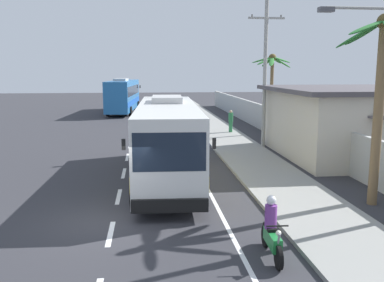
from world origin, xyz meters
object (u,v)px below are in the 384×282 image
object	(u,v)px
motorcycle_trailing	(272,232)
palm_second	(381,74)
coach_bus_far_lane	(123,95)
pedestrian_near_kerb	(231,121)
palm_nearest	(272,74)
utility_pole_mid	(265,67)
motorcycle_beside_bus	(197,136)
coach_bus_foreground	(168,137)

from	to	relation	value
motorcycle_trailing	palm_second	world-z (taller)	palm_second
coach_bus_far_lane	motorcycle_trailing	bearing A→B (deg)	-81.33
pedestrian_near_kerb	palm_second	bearing A→B (deg)	-90.19
pedestrian_near_kerb	palm_nearest	xyz separation A→B (m)	(2.85, -1.01, 3.59)
motorcycle_trailing	utility_pole_mid	bearing A→B (deg)	75.13
motorcycle_trailing	palm_nearest	xyz separation A→B (m)	(6.05, 20.45, 3.96)
pedestrian_near_kerb	palm_second	distance (m)	18.05
coach_bus_far_lane	pedestrian_near_kerb	world-z (taller)	coach_bus_far_lane
motorcycle_beside_bus	palm_nearest	bearing A→B (deg)	32.66
pedestrian_near_kerb	palm_second	xyz separation A→B (m)	(1.76, -17.58, 3.71)
pedestrian_near_kerb	coach_bus_far_lane	bearing A→B (deg)	111.73
motorcycle_beside_bus	utility_pole_mid	xyz separation A→B (m)	(4.13, -0.93, 4.43)
motorcycle_beside_bus	palm_second	distance (m)	14.23
motorcycle_beside_bus	motorcycle_trailing	bearing A→B (deg)	-90.11
palm_second	motorcycle_trailing	bearing A→B (deg)	-141.99
coach_bus_foreground	utility_pole_mid	bearing A→B (deg)	48.03
pedestrian_near_kerb	motorcycle_trailing	bearing A→B (deg)	-104.42
motorcycle_trailing	pedestrian_near_kerb	bearing A→B (deg)	81.50
motorcycle_trailing	utility_pole_mid	distance (m)	16.79
coach_bus_far_lane	pedestrian_near_kerb	bearing A→B (deg)	-62.35
coach_bus_far_lane	palm_nearest	bearing A→B (deg)	-57.00
coach_bus_far_lane	palm_nearest	distance (m)	22.16
motorcycle_trailing	palm_nearest	world-z (taller)	palm_nearest
motorcycle_trailing	palm_nearest	bearing A→B (deg)	73.51
utility_pole_mid	coach_bus_far_lane	bearing A→B (deg)	113.46
coach_bus_far_lane	motorcycle_beside_bus	bearing A→B (deg)	-75.04
coach_bus_far_lane	utility_pole_mid	world-z (taller)	utility_pole_mid
coach_bus_foreground	palm_nearest	size ratio (longest dim) A/B	1.91
pedestrian_near_kerb	palm_second	world-z (taller)	palm_second
motorcycle_trailing	palm_second	size ratio (longest dim) A/B	0.29
coach_bus_foreground	coach_bus_far_lane	xyz separation A→B (m)	(-3.63, 30.43, 0.16)
motorcycle_trailing	coach_bus_far_lane	bearing A→B (deg)	98.67
coach_bus_far_lane	motorcycle_trailing	xyz separation A→B (m)	(5.93, -38.91, -1.40)
coach_bus_foreground	pedestrian_near_kerb	world-z (taller)	coach_bus_foreground
motorcycle_trailing	utility_pole_mid	world-z (taller)	utility_pole_mid
pedestrian_near_kerb	utility_pole_mid	bearing A→B (deg)	-86.62
coach_bus_far_lane	utility_pole_mid	size ratio (longest dim) A/B	1.26
motorcycle_trailing	pedestrian_near_kerb	distance (m)	21.70
utility_pole_mid	palm_second	distance (m)	11.81
palm_second	pedestrian_near_kerb	bearing A→B (deg)	95.73
coach_bus_far_lane	motorcycle_trailing	size ratio (longest dim) A/B	6.25
pedestrian_near_kerb	palm_nearest	world-z (taller)	palm_nearest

